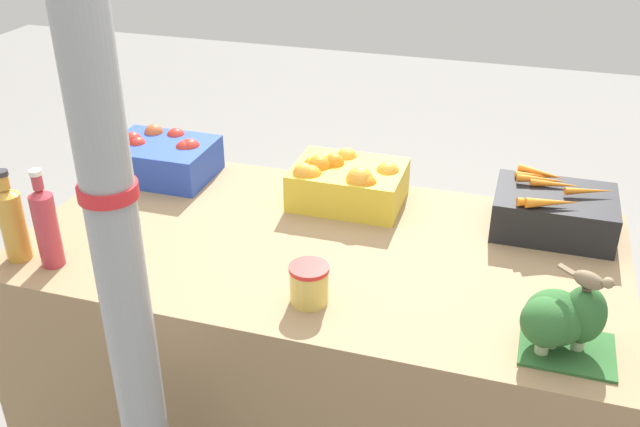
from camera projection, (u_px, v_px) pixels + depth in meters
market_table at (320, 354)px, 2.33m from camera, size 1.78×0.93×0.84m
support_pole at (116, 240)px, 1.49m from camera, size 0.12×0.12×2.35m
apple_crate at (162, 157)px, 2.51m from camera, size 0.36×0.27×0.16m
orange_crate at (346, 182)px, 2.33m from camera, size 0.36×0.27×0.17m
carrot_crate at (554, 211)px, 2.17m from camera, size 0.36×0.27×0.16m
broccoli_pile at (560, 320)px, 1.65m from camera, size 0.23×0.18×0.18m
juice_bottle_amber at (13, 222)px, 2.00m from camera, size 0.07×0.07×0.28m
juice_bottle_ruby at (46, 225)px, 1.97m from camera, size 0.07×0.07×0.29m
pickle_jar at (309, 284)px, 1.84m from camera, size 0.11×0.11×0.11m
sparrow_bird at (591, 280)px, 1.58m from camera, size 0.13×0.07×0.05m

